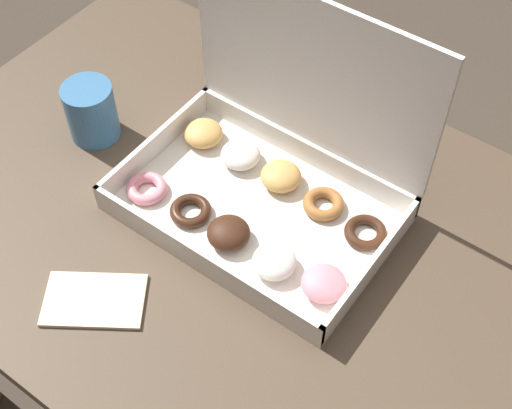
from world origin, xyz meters
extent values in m
plane|color=#42382D|center=(0.00, 0.00, 0.00)|extent=(8.00, 8.00, 0.00)
cube|color=#4C3D2D|center=(0.00, 0.00, 0.76)|extent=(1.04, 0.76, 0.03)
cylinder|color=#4C3D2D|center=(-0.47, 0.33, 0.37)|extent=(0.06, 0.06, 0.74)
cylinder|color=#4C3D2D|center=(0.47, 0.33, 0.37)|extent=(0.06, 0.06, 0.74)
cube|color=silver|center=(0.06, 0.03, 0.77)|extent=(0.41, 0.27, 0.01)
cube|color=white|center=(0.06, -0.10, 0.80)|extent=(0.41, 0.01, 0.04)
cube|color=white|center=(0.06, 0.16, 0.80)|extent=(0.41, 0.01, 0.04)
cube|color=white|center=(-0.14, 0.03, 0.80)|extent=(0.01, 0.27, 0.04)
cube|color=white|center=(0.26, 0.03, 0.80)|extent=(0.01, 0.27, 0.04)
cube|color=white|center=(0.06, 0.17, 0.95)|extent=(0.41, 0.01, 0.26)
torus|color=pink|center=(-0.10, -0.04, 0.79)|extent=(0.06, 0.06, 0.02)
torus|color=#381E11|center=(-0.02, -0.03, 0.78)|extent=(0.06, 0.06, 0.02)
ellipsoid|color=#381E11|center=(0.06, -0.04, 0.79)|extent=(0.06, 0.06, 0.03)
ellipsoid|color=white|center=(0.14, -0.04, 0.79)|extent=(0.06, 0.06, 0.03)
ellipsoid|color=pink|center=(0.22, -0.03, 0.79)|extent=(0.06, 0.06, 0.03)
ellipsoid|color=tan|center=(-0.10, 0.10, 0.79)|extent=(0.06, 0.06, 0.03)
ellipsoid|color=white|center=(-0.02, 0.10, 0.79)|extent=(0.06, 0.06, 0.03)
ellipsoid|color=tan|center=(0.06, 0.10, 0.79)|extent=(0.06, 0.06, 0.03)
torus|color=#9E6633|center=(0.14, 0.10, 0.79)|extent=(0.06, 0.06, 0.02)
torus|color=#381E11|center=(0.22, 0.09, 0.78)|extent=(0.06, 0.06, 0.02)
cylinder|color=teal|center=(-0.26, 0.01, 0.82)|extent=(0.08, 0.08, 0.10)
cylinder|color=black|center=(-0.26, 0.01, 0.87)|extent=(0.07, 0.07, 0.01)
cube|color=beige|center=(-0.03, -0.23, 0.77)|extent=(0.17, 0.15, 0.01)
camera|label=1|loc=(0.45, -0.51, 1.65)|focal=50.00mm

